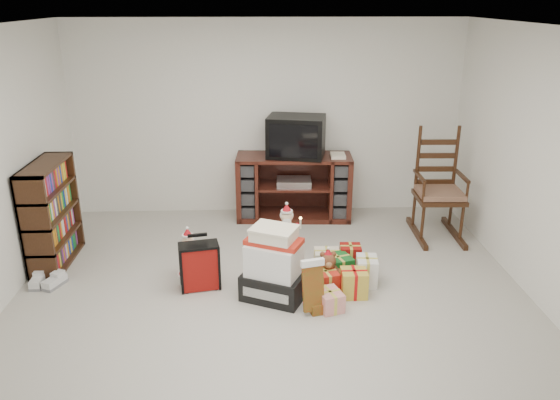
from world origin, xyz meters
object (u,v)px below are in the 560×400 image
object	(u,v)px
tv_stand	(294,187)
bookshelf	(52,216)
rocking_chair	(437,198)
sneaker_pair	(46,281)
teddy_bear	(327,270)
santa_figurine	(287,235)
red_suitcase	(200,266)
crt_television	(296,136)
gift_pile	(274,268)
gift_cluster	(342,272)
mrs_claus_figurine	(189,258)

from	to	relation	value
tv_stand	bookshelf	bearing A→B (deg)	-152.97
rocking_chair	sneaker_pair	bearing A→B (deg)	-163.49
teddy_bear	santa_figurine	xyz separation A→B (m)	(-0.38, 0.71, 0.08)
red_suitcase	crt_television	distance (m)	2.27
santa_figurine	sneaker_pair	xyz separation A→B (m)	(-2.45, -0.64, -0.19)
bookshelf	teddy_bear	world-z (taller)	bookshelf
rocking_chair	gift_pile	distance (m)	2.48
teddy_bear	gift_cluster	world-z (taller)	teddy_bear
rocking_chair	crt_television	distance (m)	1.87
gift_pile	teddy_bear	world-z (taller)	gift_pile
red_suitcase	sneaker_pair	distance (m)	1.57
crt_television	mrs_claus_figurine	bearing A→B (deg)	-115.48
tv_stand	gift_cluster	xyz separation A→B (m)	(0.38, -1.79, -0.29)
red_suitcase	gift_cluster	world-z (taller)	red_suitcase
rocking_chair	crt_television	size ratio (longest dim) A/B	1.74
crt_television	santa_figurine	bearing A→B (deg)	-87.02
rocking_chair	gift_pile	bearing A→B (deg)	-142.50
mrs_claus_figurine	crt_television	world-z (taller)	crt_television
gift_cluster	red_suitcase	bearing A→B (deg)	-178.43
red_suitcase	santa_figurine	world-z (taller)	santa_figurine
sneaker_pair	crt_television	size ratio (longest dim) A/B	0.43
sneaker_pair	santa_figurine	bearing A→B (deg)	22.01
red_suitcase	rocking_chair	bearing A→B (deg)	13.18
red_suitcase	mrs_claus_figurine	distance (m)	0.29
rocking_chair	crt_television	xyz separation A→B (m)	(-1.67, 0.58, 0.63)
sneaker_pair	gift_cluster	bearing A→B (deg)	6.15
sneaker_pair	gift_cluster	xyz separation A→B (m)	(2.98, -0.06, 0.08)
bookshelf	mrs_claus_figurine	world-z (taller)	bookshelf
rocking_chair	gift_pile	size ratio (longest dim) A/B	1.89
tv_stand	bookshelf	world-z (taller)	bookshelf
tv_stand	gift_pile	bearing A→B (deg)	-96.08
mrs_claus_figurine	red_suitcase	bearing A→B (deg)	-61.74
rocking_chair	teddy_bear	distance (m)	1.92
gift_pile	sneaker_pair	world-z (taller)	gift_pile
rocking_chair	santa_figurine	size ratio (longest dim) A/B	2.24
red_suitcase	santa_figurine	size ratio (longest dim) A/B	0.92
bookshelf	gift_cluster	world-z (taller)	bookshelf
red_suitcase	teddy_bear	world-z (taller)	red_suitcase
bookshelf	sneaker_pair	size ratio (longest dim) A/B	3.31
santa_figurine	gift_cluster	bearing A→B (deg)	-53.12
rocking_chair	teddy_bear	size ratio (longest dim) A/B	3.83
rocking_chair	tv_stand	bearing A→B (deg)	162.33
rocking_chair	gift_cluster	world-z (taller)	rocking_chair
gift_pile	mrs_claus_figurine	world-z (taller)	gift_pile
tv_stand	sneaker_pair	world-z (taller)	tv_stand
rocking_chair	crt_television	bearing A→B (deg)	162.52
red_suitcase	santa_figurine	xyz separation A→B (m)	(0.90, 0.74, -0.01)
rocking_chair	red_suitcase	size ratio (longest dim) A/B	2.44
tv_stand	bookshelf	xyz separation A→B (m)	(-2.66, -1.20, 0.12)
rocking_chair	santa_figurine	bearing A→B (deg)	-163.15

